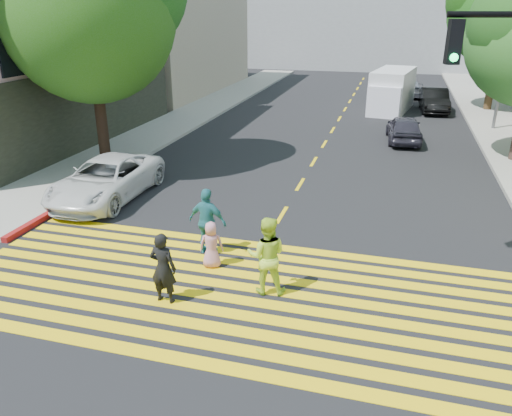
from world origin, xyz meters
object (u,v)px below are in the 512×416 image
at_px(white_sedan, 106,179).
at_px(dark_car_parked, 434,100).
at_px(pedestrian_child, 211,245).
at_px(pedestrian_man, 163,268).
at_px(tree_left, 91,5).
at_px(tree_right_far, 506,5).
at_px(silver_car, 408,88).
at_px(pedestrian_woman, 267,256).
at_px(white_van, 391,92).
at_px(dark_car_near, 404,129).
at_px(pedestrian_extra, 208,222).

relative_size(white_sedan, dark_car_parked, 1.14).
bearing_deg(white_sedan, pedestrian_child, -35.30).
xyz_separation_m(pedestrian_man, dark_car_parked, (6.70, 24.19, -0.11)).
xyz_separation_m(tree_left, pedestrian_child, (6.85, -6.61, -5.47)).
distance_m(tree_right_far, silver_car, 8.61).
height_order(tree_left, pedestrian_woman, tree_left).
xyz_separation_m(pedestrian_man, white_sedan, (-4.61, 5.31, -0.14)).
height_order(white_sedan, silver_car, white_sedan).
height_order(pedestrian_woman, white_sedan, pedestrian_woman).
bearing_deg(pedestrian_woman, white_van, -105.25).
bearing_deg(pedestrian_man, silver_car, -97.30).
xyz_separation_m(pedestrian_woman, silver_car, (3.11, 28.68, -0.29)).
relative_size(pedestrian_woman, dark_car_near, 0.49).
bearing_deg(tree_left, white_van, 55.29).
relative_size(pedestrian_man, pedestrian_woman, 0.90).
bearing_deg(pedestrian_extra, tree_right_far, -106.46).
xyz_separation_m(tree_right_far, white_van, (-5.89, -1.59, -4.94)).
relative_size(pedestrian_woman, white_van, 0.33).
bearing_deg(white_sedan, pedestrian_man, -49.26).
relative_size(dark_car_near, white_van, 0.68).
xyz_separation_m(white_sedan, dark_car_near, (9.56, 10.63, -0.04)).
relative_size(pedestrian_child, silver_car, 0.28).
bearing_deg(pedestrian_extra, white_van, -93.66).
relative_size(tree_left, dark_car_parked, 2.10).
distance_m(pedestrian_extra, dark_car_near, 14.35).
xyz_separation_m(white_sedan, white_van, (8.72, 18.27, 0.50)).
bearing_deg(white_van, tree_right_far, 24.27).
distance_m(pedestrian_woman, dark_car_near, 15.23).
relative_size(pedestrian_man, white_van, 0.30).
bearing_deg(white_van, pedestrian_woman, -86.04).
distance_m(pedestrian_extra, dark_car_parked, 22.73).
xyz_separation_m(white_sedan, dark_car_parked, (11.31, 18.88, 0.03)).
distance_m(silver_car, dark_car_parked, 5.70).
bearing_deg(white_van, dark_car_near, -74.54).
bearing_deg(dark_car_near, tree_left, 28.75).
distance_m(pedestrian_child, pedestrian_extra, 0.81).
distance_m(tree_right_far, white_van, 7.85).
xyz_separation_m(tree_right_far, silver_car, (-4.86, 4.50, -5.49)).
bearing_deg(dark_car_near, tree_right_far, -123.62).
distance_m(tree_right_far, dark_car_near, 11.86).
xyz_separation_m(pedestrian_child, white_van, (3.68, 21.81, 0.59)).
xyz_separation_m(pedestrian_extra, white_van, (4.02, 21.14, 0.29)).
bearing_deg(pedestrian_extra, tree_left, -35.28).
relative_size(pedestrian_extra, white_van, 0.32).
xyz_separation_m(tree_right_far, pedestrian_extra, (-9.91, -22.73, -5.23)).
bearing_deg(dark_car_parked, white_sedan, -124.26).
bearing_deg(pedestrian_extra, pedestrian_woman, 150.44).
xyz_separation_m(pedestrian_man, dark_car_near, (4.95, 15.94, -0.18)).
distance_m(tree_right_far, pedestrian_child, 25.88).
bearing_deg(pedestrian_child, tree_right_far, -128.87).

